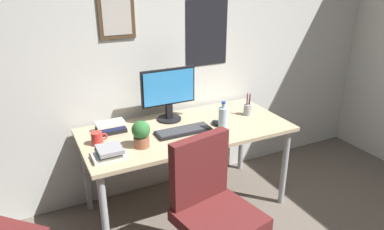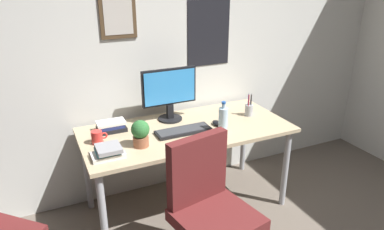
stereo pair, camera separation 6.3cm
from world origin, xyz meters
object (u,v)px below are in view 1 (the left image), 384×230
Objects in this scene: monitor at (169,92)px; book_stack_left at (111,127)px; computer_mouse at (217,123)px; pen_cup at (248,109)px; office_chair at (211,204)px; keyboard at (183,131)px; water_bottle at (223,120)px; coffee_mug_near at (97,138)px; book_stack_right at (109,153)px; potted_plant at (141,133)px.

monitor is 0.53m from book_stack_left.
monitor reaches higher than book_stack_left.
pen_cup reaches higher than computer_mouse.
monitor is (0.11, 0.93, 0.44)m from office_chair.
monitor is at bearing 137.45° from computer_mouse.
monitor reaches higher than pen_cup.
office_chair is at bearing -96.87° from monitor.
pen_cup is (0.65, 0.08, 0.04)m from keyboard.
coffee_mug_near is (-0.91, 0.22, -0.06)m from water_bottle.
keyboard is 1.97× the size of book_stack_right.
water_bottle is (-0.03, -0.14, 0.09)m from computer_mouse.
potted_plant is at bearing 114.20° from office_chair.
potted_plant is at bearing -69.52° from book_stack_left.
monitor is 1.82× the size of water_bottle.
office_chair is 8.16× the size of coffee_mug_near.
book_stack_right is (-0.61, -0.43, -0.20)m from monitor.
monitor is 0.70m from pen_cup.
office_chair is 4.36× the size of book_stack_right.
book_stack_left is (-0.76, 0.40, -0.07)m from water_bottle.
keyboard is at bearing 13.61° from book_stack_right.
monitor is 4.18× the size of computer_mouse.
office_chair reaches higher than coffee_mug_near.
water_bottle reaches higher than keyboard.
monitor is 0.54m from potted_plant.
book_stack_left is at bearing 170.94° from pen_cup.
monitor reaches higher than computer_mouse.
book_stack_left is at bearing 51.62° from coffee_mug_near.
pen_cup reaches higher than coffee_mug_near.
book_stack_right reaches higher than keyboard.
office_chair reaches higher than computer_mouse.
office_chair is at bearing -65.80° from potted_plant.
water_bottle is at bearing -27.35° from book_stack_left.
keyboard is 0.65m from pen_cup.
keyboard is at bearing -90.38° from monitor.
book_stack_right is at bearing -165.96° from potted_plant.
office_chair is 1.02m from book_stack_left.
keyboard is 2.21× the size of potted_plant.
water_bottle is at bearing -4.25° from potted_plant.
monitor is 2.10× the size of book_stack_left.
monitor is at bearing 89.62° from keyboard.
book_stack_left is (0.14, 0.18, -0.01)m from coffee_mug_near.
office_chair is 4.33× the size of book_stack_left.
computer_mouse is 0.51× the size of book_stack_right.
monitor is 2.36× the size of potted_plant.
coffee_mug_near is 0.53× the size of book_stack_right.
computer_mouse is (0.30, 0.01, 0.01)m from keyboard.
keyboard is 1.70× the size of water_bottle.
book_stack_right is at bearing -169.71° from pen_cup.
book_stack_right is at bearing -83.53° from coffee_mug_near.
potted_plant reaches higher than computer_mouse.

